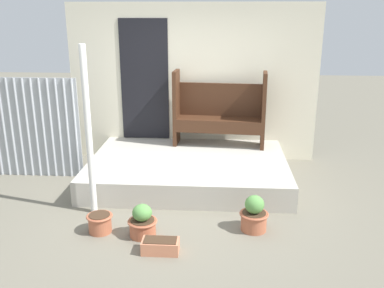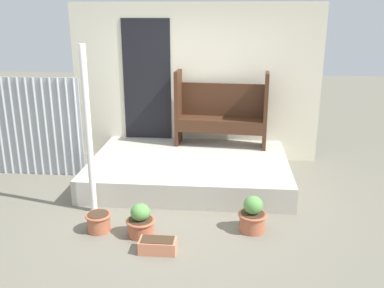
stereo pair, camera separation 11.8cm
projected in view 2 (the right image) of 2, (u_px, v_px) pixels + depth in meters
ground_plane at (174, 210)px, 5.55m from camera, size 24.00×24.00×0.00m
porch_slab at (189, 169)px, 6.47m from camera, size 2.93×2.06×0.34m
house_wall at (193, 83)px, 7.14m from camera, size 4.13×0.08×2.60m
support_post at (88, 132)px, 5.21m from camera, size 0.08×0.08×2.12m
bench at (221, 110)px, 6.92m from camera, size 1.50×0.51×1.21m
flower_pot_left at (99, 221)px, 5.00m from camera, size 0.31×0.31×0.22m
flower_pot_middle at (141, 222)px, 4.89m from camera, size 0.34×0.34×0.39m
flower_pot_right at (253, 216)px, 4.98m from camera, size 0.34×0.34×0.44m
planter_box_rect at (158, 246)px, 4.58m from camera, size 0.40×0.20×0.15m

